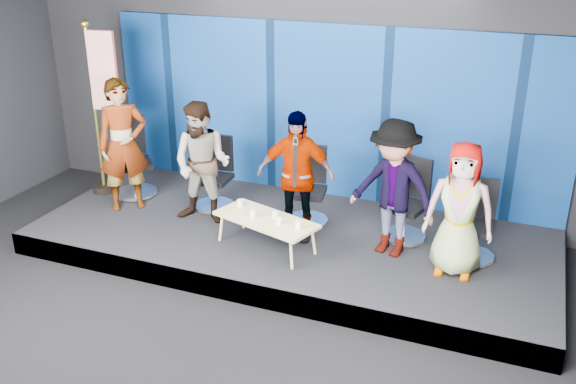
% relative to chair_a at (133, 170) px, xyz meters
% --- Properties ---
extents(ground, '(10.00, 10.00, 0.00)m').
position_rel_chair_a_xyz_m(ground, '(2.75, -2.83, -0.69)').
color(ground, black).
rests_on(ground, ground).
extents(room_walls, '(10.02, 8.02, 3.51)m').
position_rel_chair_a_xyz_m(room_walls, '(2.75, -2.83, 1.74)').
color(room_walls, black).
rests_on(room_walls, ground).
extents(riser, '(7.00, 3.00, 0.30)m').
position_rel_chair_a_xyz_m(riser, '(2.75, -0.33, -0.54)').
color(riser, black).
rests_on(riser, ground).
extents(backdrop, '(7.00, 0.08, 2.60)m').
position_rel_chair_a_xyz_m(backdrop, '(2.75, 1.12, 0.91)').
color(backdrop, navy).
rests_on(backdrop, riser).
extents(chair_a, '(0.95, 0.95, 1.19)m').
position_rel_chair_a_xyz_m(chair_a, '(0.00, 0.00, 0.00)').
color(chair_a, silver).
rests_on(chair_a, riser).
extents(panelist_a, '(0.83, 0.81, 1.93)m').
position_rel_chair_a_xyz_m(panelist_a, '(0.21, -0.46, 0.57)').
color(panelist_a, black).
rests_on(panelist_a, riser).
extents(chair_b, '(0.63, 0.63, 1.06)m').
position_rel_chair_a_xyz_m(chair_b, '(1.40, 0.03, -0.04)').
color(chair_b, silver).
rests_on(chair_b, riser).
extents(panelist_b, '(0.87, 0.70, 1.72)m').
position_rel_chair_a_xyz_m(panelist_b, '(1.49, -0.47, 0.47)').
color(panelist_b, black).
rests_on(panelist_b, riser).
extents(chair_c, '(0.70, 0.70, 1.08)m').
position_rel_chair_a_xyz_m(chair_c, '(2.85, 0.05, -0.04)').
color(chair_c, silver).
rests_on(chair_c, riser).
extents(panelist_c, '(1.08, 0.59, 1.74)m').
position_rel_chair_a_xyz_m(panelist_c, '(2.86, -0.46, 0.48)').
color(panelist_c, black).
rests_on(panelist_c, riser).
extents(chair_d, '(0.75, 0.75, 1.09)m').
position_rel_chair_a_xyz_m(chair_d, '(4.24, 0.06, -0.03)').
color(chair_d, silver).
rests_on(chair_d, riser).
extents(panelist_d, '(1.27, 0.92, 1.76)m').
position_rel_chair_a_xyz_m(panelist_d, '(4.14, -0.44, 0.49)').
color(panelist_d, black).
rests_on(panelist_d, riser).
extents(chair_e, '(0.57, 0.57, 1.01)m').
position_rel_chair_a_xyz_m(chair_e, '(5.14, -0.17, -0.06)').
color(chair_e, silver).
rests_on(chair_e, riser).
extents(panelist_e, '(0.80, 0.53, 1.64)m').
position_rel_chair_a_xyz_m(panelist_e, '(4.98, -0.64, 0.43)').
color(panelist_e, black).
rests_on(panelist_e, riser).
extents(coffee_table, '(1.47, 0.95, 0.42)m').
position_rel_chair_a_xyz_m(coffee_table, '(2.62, -0.90, -0.01)').
color(coffee_table, tan).
rests_on(coffee_table, riser).
extents(mug_a, '(0.07, 0.07, 0.09)m').
position_rel_chair_a_xyz_m(mug_a, '(2.15, -0.68, 0.07)').
color(mug_a, white).
rests_on(mug_a, coffee_table).
extents(mug_b, '(0.08, 0.08, 0.09)m').
position_rel_chair_a_xyz_m(mug_b, '(2.46, -0.94, 0.07)').
color(mug_b, white).
rests_on(mug_b, coffee_table).
extents(mug_c, '(0.07, 0.07, 0.09)m').
position_rel_chair_a_xyz_m(mug_c, '(2.73, -0.84, 0.07)').
color(mug_c, white).
rests_on(mug_c, coffee_table).
extents(mug_d, '(0.07, 0.07, 0.09)m').
position_rel_chair_a_xyz_m(mug_d, '(2.84, -1.00, 0.07)').
color(mug_d, white).
rests_on(mug_d, coffee_table).
extents(mug_e, '(0.08, 0.08, 0.10)m').
position_rel_chair_a_xyz_m(mug_e, '(3.11, -1.03, 0.07)').
color(mug_e, white).
rests_on(mug_e, coffee_table).
extents(flag_stand, '(0.61, 0.35, 2.64)m').
position_rel_chair_a_xyz_m(flag_stand, '(-0.37, -0.10, 1.01)').
color(flag_stand, black).
rests_on(flag_stand, riser).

